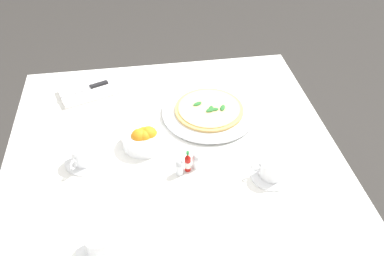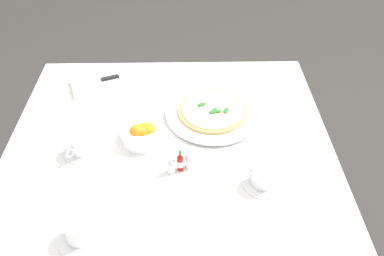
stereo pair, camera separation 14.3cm
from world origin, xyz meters
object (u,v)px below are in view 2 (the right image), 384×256
at_px(coffee_cup_right_edge, 263,177).
at_px(napkin_folded, 99,83).
at_px(hot_sauce_bottle, 180,162).
at_px(salt_shaker, 171,166).
at_px(pizza_plate, 213,113).
at_px(dinner_knife, 98,81).
at_px(citrus_bowl, 143,134).
at_px(coffee_cup_left_edge, 81,146).
at_px(pepper_shaker, 189,161).
at_px(pizza, 213,111).
at_px(coffee_cup_near_left, 79,231).

height_order(coffee_cup_right_edge, napkin_folded, coffee_cup_right_edge).
bearing_deg(napkin_folded, coffee_cup_right_edge, 118.44).
bearing_deg(hot_sauce_bottle, salt_shaker, 19.65).
relative_size(pizza_plate, hot_sauce_bottle, 4.24).
bearing_deg(dinner_knife, citrus_bowl, 100.32).
xyz_separation_m(coffee_cup_left_edge, pepper_shaker, (-0.36, 0.07, -0.01)).
bearing_deg(pepper_shaker, dinner_knife, -51.93).
xyz_separation_m(pizza, citrus_bowl, (0.25, 0.13, 0.00)).
height_order(coffee_cup_left_edge, pepper_shaker, coffee_cup_left_edge).
bearing_deg(salt_shaker, coffee_cup_near_left, 44.75).
relative_size(coffee_cup_left_edge, coffee_cup_near_left, 1.00).
bearing_deg(coffee_cup_right_edge, salt_shaker, -11.20).
xyz_separation_m(pizza_plate, coffee_cup_near_left, (0.39, 0.53, 0.02)).
bearing_deg(coffee_cup_left_edge, pepper_shaker, 168.65).
relative_size(dinner_knife, hot_sauce_bottle, 2.27).
bearing_deg(dinner_knife, hot_sauce_bottle, 103.70).
height_order(coffee_cup_near_left, citrus_bowl, citrus_bowl).
xyz_separation_m(coffee_cup_right_edge, dinner_knife, (0.60, -0.55, -0.01)).
bearing_deg(pepper_shaker, hot_sauce_bottle, 19.65).
bearing_deg(coffee_cup_left_edge, pizza_plate, -157.18).
height_order(napkin_folded, pepper_shaker, pepper_shaker).
bearing_deg(napkin_folded, hot_sauce_bottle, 106.13).
distance_m(coffee_cup_right_edge, salt_shaker, 0.29).
xyz_separation_m(dinner_knife, hot_sauce_bottle, (-0.34, 0.48, 0.01)).
height_order(pizza, citrus_bowl, citrus_bowl).
distance_m(napkin_folded, hot_sauce_bottle, 0.59).
xyz_separation_m(coffee_cup_right_edge, salt_shaker, (0.28, -0.06, -0.00)).
bearing_deg(coffee_cup_near_left, dinner_knife, -84.88).
xyz_separation_m(pizza, coffee_cup_left_edge, (0.45, 0.19, 0.01)).
distance_m(dinner_knife, citrus_bowl, 0.39).
bearing_deg(coffee_cup_right_edge, pizza_plate, -68.02).
bearing_deg(coffee_cup_left_edge, coffee_cup_right_edge, 165.83).
bearing_deg(coffee_cup_right_edge, hot_sauce_bottle, -14.50).
relative_size(dinner_knife, citrus_bowl, 1.26).
bearing_deg(citrus_bowl, pizza, -152.78).
distance_m(coffee_cup_right_edge, pepper_shaker, 0.24).
height_order(coffee_cup_near_left, coffee_cup_right_edge, same).
relative_size(coffee_cup_right_edge, citrus_bowl, 0.88).
distance_m(coffee_cup_left_edge, hot_sauce_bottle, 0.34).
bearing_deg(coffee_cup_near_left, pizza, -126.80).
bearing_deg(pizza, coffee_cup_left_edge, 22.80).
distance_m(pizza_plate, coffee_cup_right_edge, 0.37).
bearing_deg(pizza_plate, coffee_cup_right_edge, 111.98).
height_order(citrus_bowl, salt_shaker, citrus_bowl).
bearing_deg(pepper_shaker, salt_shaker, 19.65).
xyz_separation_m(coffee_cup_left_edge, dinner_knife, (0.01, -0.40, -0.01)).
height_order(coffee_cup_right_edge, hot_sauce_bottle, hot_sauce_bottle).
bearing_deg(citrus_bowl, napkin_folded, -58.47).
relative_size(napkin_folded, dinner_knife, 1.33).
relative_size(pizza, hot_sauce_bottle, 3.10).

